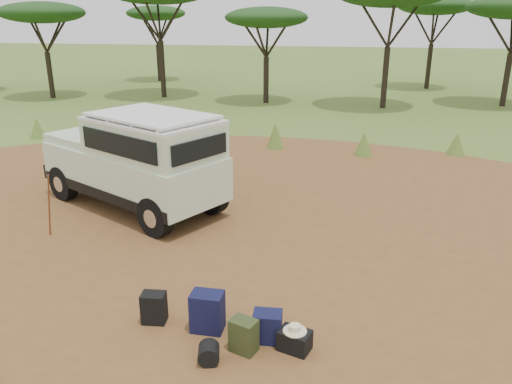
% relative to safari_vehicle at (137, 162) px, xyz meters
% --- Properties ---
extents(ground, '(140.00, 140.00, 0.00)m').
position_rel_safari_vehicle_xyz_m(ground, '(2.27, -2.55, -1.13)').
color(ground, '#526E27').
rests_on(ground, ground).
extents(dirt_clearing, '(23.00, 23.00, 0.01)m').
position_rel_safari_vehicle_xyz_m(dirt_clearing, '(2.27, -2.55, -1.12)').
color(dirt_clearing, brown).
rests_on(dirt_clearing, ground).
extents(grass_fringe, '(36.60, 1.60, 0.90)m').
position_rel_safari_vehicle_xyz_m(grass_fringe, '(2.39, 6.12, -0.73)').
color(grass_fringe, '#526E27').
rests_on(grass_fringe, ground).
extents(acacia_treeline, '(46.70, 13.20, 6.26)m').
position_rel_safari_vehicle_xyz_m(acacia_treeline, '(3.03, 17.26, 3.74)').
color(acacia_treeline, black).
rests_on(acacia_treeline, ground).
extents(safari_vehicle, '(5.08, 3.90, 2.34)m').
position_rel_safari_vehicle_xyz_m(safari_vehicle, '(0.00, 0.00, 0.00)').
color(safari_vehicle, silver).
rests_on(safari_vehicle, ground).
extents(walking_staff, '(0.27, 0.14, 1.38)m').
position_rel_safari_vehicle_xyz_m(walking_staff, '(-1.09, -1.93, -0.44)').
color(walking_staff, brown).
rests_on(walking_staff, ground).
extents(backpack_black, '(0.38, 0.29, 0.48)m').
position_rel_safari_vehicle_xyz_m(backpack_black, '(2.16, -4.41, -0.89)').
color(backpack_black, black).
rests_on(backpack_black, ground).
extents(backpack_navy, '(0.46, 0.33, 0.60)m').
position_rel_safari_vehicle_xyz_m(backpack_navy, '(3.00, -4.45, -0.83)').
color(backpack_navy, '#13173E').
rests_on(backpack_navy, ground).
extents(backpack_olive, '(0.42, 0.36, 0.49)m').
position_rel_safari_vehicle_xyz_m(backpack_olive, '(3.62, -4.83, -0.88)').
color(backpack_olive, '#343E1D').
rests_on(backpack_olive, ground).
extents(duffel_navy, '(0.42, 0.32, 0.45)m').
position_rel_safari_vehicle_xyz_m(duffel_navy, '(3.90, -4.53, -0.90)').
color(duffel_navy, '#13173E').
rests_on(duffel_navy, ground).
extents(hard_case, '(0.50, 0.41, 0.30)m').
position_rel_safari_vehicle_xyz_m(hard_case, '(4.30, -4.67, -0.98)').
color(hard_case, black).
rests_on(hard_case, ground).
extents(stuff_sack, '(0.35, 0.35, 0.28)m').
position_rel_safari_vehicle_xyz_m(stuff_sack, '(3.22, -5.15, -0.99)').
color(stuff_sack, black).
rests_on(stuff_sack, ground).
extents(safari_hat, '(0.33, 0.33, 0.10)m').
position_rel_safari_vehicle_xyz_m(safari_hat, '(4.30, -4.67, -0.79)').
color(safari_hat, beige).
rests_on(safari_hat, hard_case).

